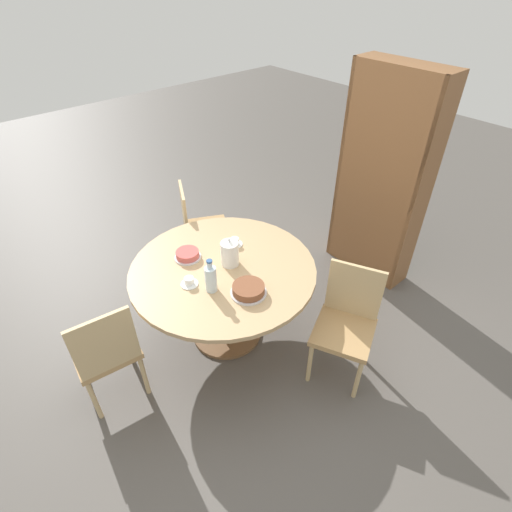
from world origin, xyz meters
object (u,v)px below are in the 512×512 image
(chair_a, at_px, (346,322))
(coffee_pot, at_px, (230,253))
(bookshelf, at_px, (380,183))
(cup_b, at_px, (235,242))
(chair_c, at_px, (106,350))
(cup_a, at_px, (189,282))
(water_bottle, at_px, (211,278))
(chair_b, at_px, (200,226))
(cake_second, at_px, (188,255))
(cake_main, at_px, (248,290))

(chair_a, xyz_separation_m, coffee_pot, (-0.85, -0.40, 0.35))
(bookshelf, xyz_separation_m, cup_b, (-0.38, -1.41, -0.20))
(bookshelf, distance_m, cup_b, 1.47)
(chair_c, relative_size, cup_a, 7.17)
(cup_a, bearing_deg, water_bottle, 30.26)
(chair_b, xyz_separation_m, cake_second, (0.62, -0.52, 0.27))
(cup_a, bearing_deg, bookshelf, 83.59)
(chair_a, height_order, cake_second, chair_a)
(coffee_pot, bearing_deg, cake_second, -144.09)
(water_bottle, xyz_separation_m, cake_main, (0.20, 0.17, -0.08))
(cake_main, bearing_deg, bookshelf, 94.47)
(chair_c, height_order, cup_a, chair_c)
(chair_c, height_order, bookshelf, bookshelf)
(chair_b, bearing_deg, cup_b, -163.18)
(water_bottle, distance_m, cup_a, 0.19)
(chair_a, bearing_deg, chair_c, -147.65)
(water_bottle, height_order, cake_main, water_bottle)
(chair_a, height_order, bookshelf, bookshelf)
(chair_b, height_order, cake_second, chair_b)
(chair_c, distance_m, cup_b, 1.26)
(chair_a, xyz_separation_m, cup_b, (-1.02, -0.22, 0.27))
(cake_main, bearing_deg, cup_b, 150.60)
(cake_second, xyz_separation_m, cup_a, (0.27, -0.17, -0.00))
(chair_b, bearing_deg, cake_second, 167.09)
(bookshelf, distance_m, cup_a, 1.98)
(chair_c, relative_size, cake_main, 3.56)
(chair_a, bearing_deg, cake_main, -160.09)
(coffee_pot, relative_size, water_bottle, 0.89)
(chair_c, xyz_separation_m, cake_second, (-0.21, 0.84, 0.27))
(chair_a, bearing_deg, bookshelf, 92.97)
(chair_c, height_order, cake_second, chair_c)
(cup_a, bearing_deg, chair_c, -94.79)
(water_bottle, relative_size, cake_second, 1.27)
(water_bottle, bearing_deg, chair_b, 150.16)
(chair_b, height_order, cup_a, chair_b)
(coffee_pot, xyz_separation_m, water_bottle, (0.14, -0.28, 0.00))
(coffee_pot, xyz_separation_m, cup_a, (-0.01, -0.37, -0.08))
(chair_c, xyz_separation_m, cup_b, (-0.11, 1.23, 0.27))
(water_bottle, bearing_deg, cup_b, 124.26)
(bookshelf, distance_m, coffee_pot, 1.61)
(cake_second, bearing_deg, coffee_pot, 35.91)
(chair_b, distance_m, chair_c, 1.59)
(water_bottle, bearing_deg, bookshelf, 87.91)
(chair_c, bearing_deg, chair_b, -141.05)
(chair_b, relative_size, water_bottle, 3.46)
(chair_a, relative_size, cake_second, 4.39)
(coffee_pot, height_order, cake_second, coffee_pot)
(coffee_pot, relative_size, cake_main, 0.92)
(chair_a, relative_size, chair_c, 1.00)
(chair_b, relative_size, cake_main, 3.56)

